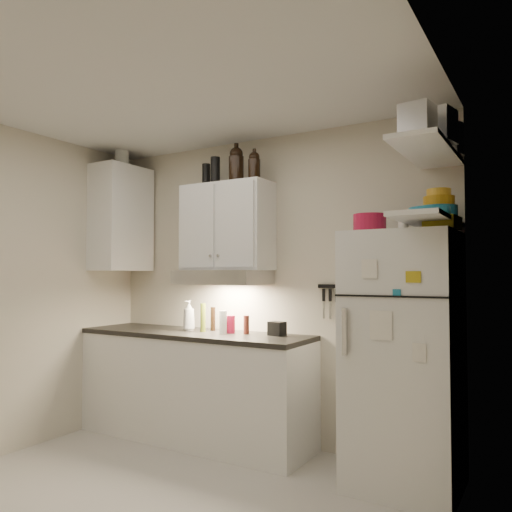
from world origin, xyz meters
The scene contains 34 objects.
ceiling centered at (0.00, 0.00, 2.61)m, with size 3.20×3.00×0.02m, color silver.
back_wall centered at (0.00, 1.51, 1.30)m, with size 3.20×0.02×2.60m, color beige.
right_wall centered at (1.61, 0.00, 1.30)m, with size 0.02×3.00×2.60m, color beige.
base_cabinet centered at (-0.55, 1.20, 0.44)m, with size 2.10×0.60×0.88m, color white.
countertop centered at (-0.55, 1.20, 0.90)m, with size 2.10×0.62×0.04m, color black.
upper_cabinet centered at (-0.30, 1.33, 1.83)m, with size 0.80×0.33×0.75m, color white.
side_cabinet centered at (-1.44, 1.20, 1.95)m, with size 0.33×0.55×1.00m, color white.
range_hood centered at (-0.30, 1.27, 1.39)m, with size 0.76×0.46×0.12m, color silver.
fridge centered at (1.25, 1.16, 0.85)m, with size 0.70×0.68×1.70m, color silver.
shelf_hi centered at (1.45, 1.02, 2.20)m, with size 0.30×0.95×0.03m, color white.
shelf_lo centered at (1.45, 1.02, 1.76)m, with size 0.30×0.95×0.03m, color white.
knife_strip centered at (0.70, 1.49, 1.32)m, with size 0.42×0.02×0.03m, color black.
dutch_oven centered at (1.04, 1.10, 1.77)m, with size 0.22×0.22×0.13m, color #AE1438.
book_stack centered at (1.53, 1.05, 1.74)m, with size 0.19×0.24×0.08m, color #B59D16.
spice_jar centered at (1.28, 1.05, 1.75)m, with size 0.07×0.07×0.11m, color silver.
stock_pot centered at (1.48, 1.31, 2.32)m, with size 0.30×0.30×0.21m, color silver.
tin_a centered at (1.52, 0.93, 2.32)m, with size 0.21×0.19×0.21m, color #AAAAAD.
tin_b centered at (1.47, 0.66, 2.30)m, with size 0.17×0.17×0.17m, color #AAAAAD.
bowl_teal centered at (1.46, 1.27, 1.83)m, with size 0.25×0.25×0.10m, color teal.
bowl_orange centered at (1.47, 1.25, 1.91)m, with size 0.20×0.20×0.06m, color #BF7E12.
bowl_yellow centered at (1.47, 1.25, 1.96)m, with size 0.16×0.16×0.05m, color gold.
plates centered at (1.45, 1.03, 1.81)m, with size 0.25×0.25×0.06m, color teal.
growler_a centered at (-0.16, 1.26, 2.35)m, with size 0.13×0.13×0.30m, color black, non-canonical shape.
growler_b centered at (0.02, 1.26, 2.32)m, with size 0.10×0.10×0.23m, color black, non-canonical shape.
thermos_a centered at (-0.39, 1.28, 2.32)m, with size 0.08×0.08×0.24m, color black.
thermos_b centered at (-0.56, 1.38, 2.31)m, with size 0.07×0.07×0.21m, color black.
side_jar centered at (-1.41, 1.18, 2.54)m, with size 0.13×0.13×0.18m, color silver.
soap_bottle centered at (-0.64, 1.24, 1.07)m, with size 0.11×0.11×0.30m, color white.
pepper_mill centered at (-0.07, 1.28, 1.00)m, with size 0.05×0.05×0.15m, color maroon.
oil_bottle centered at (-0.48, 1.23, 1.04)m, with size 0.05×0.05×0.25m, color #566519.
vinegar_bottle centered at (-0.46, 1.35, 1.02)m, with size 0.04×0.04×0.21m, color black.
clear_bottle centered at (-0.25, 1.20, 1.02)m, with size 0.06×0.06×0.19m, color silver.
red_jar centered at (-0.22, 1.27, 0.99)m, with size 0.07×0.07×0.15m, color #AE1438.
caddy centered at (0.20, 1.32, 0.98)m, with size 0.13×0.09×0.11m, color black.
Camera 1 is at (2.12, -2.24, 1.42)m, focal length 35.00 mm.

